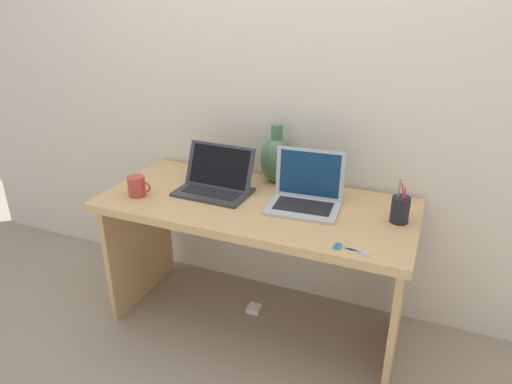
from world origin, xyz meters
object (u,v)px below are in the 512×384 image
(scissors, at_px, (344,248))
(power_brick, at_px, (254,309))
(pen_cup, at_px, (400,209))
(laptop_left, at_px, (216,180))
(laptop_right, at_px, (306,192))
(coffee_mug, at_px, (137,186))
(green_vase, at_px, (276,159))

(scissors, relative_size, power_brick, 2.11)
(pen_cup, distance_m, scissors, 0.36)
(laptop_left, bearing_deg, laptop_right, 2.20)
(power_brick, bearing_deg, pen_cup, -3.09)
(pen_cup, xyz_separation_m, scissors, (-0.17, -0.32, -0.06))
(coffee_mug, bearing_deg, laptop_left, 30.55)
(coffee_mug, xyz_separation_m, power_brick, (0.52, 0.24, -0.75))
(laptop_left, bearing_deg, coffee_mug, -149.45)
(laptop_left, bearing_deg, pen_cup, 0.18)
(laptop_left, height_order, coffee_mug, laptop_left)
(laptop_right, relative_size, pen_cup, 1.76)
(laptop_left, xyz_separation_m, coffee_mug, (-0.33, -0.20, -0.01))
(laptop_left, distance_m, green_vase, 0.34)
(laptop_left, xyz_separation_m, scissors, (0.72, -0.31, -0.06))
(coffee_mug, relative_size, power_brick, 1.79)
(green_vase, distance_m, pen_cup, 0.70)
(laptop_right, height_order, green_vase, green_vase)
(laptop_right, relative_size, scissors, 2.32)
(green_vase, bearing_deg, power_brick, -102.97)
(laptop_right, distance_m, coffee_mug, 0.82)
(laptop_right, xyz_separation_m, scissors, (0.26, -0.33, -0.06))
(laptop_left, relative_size, scissors, 2.49)
(scissors, bearing_deg, laptop_right, 127.90)
(laptop_right, xyz_separation_m, power_brick, (-0.27, 0.02, -0.77))
(coffee_mug, relative_size, scissors, 0.85)
(power_brick, bearing_deg, laptop_left, -167.74)
(green_vase, xyz_separation_m, power_brick, (-0.05, -0.20, -0.83))
(green_vase, bearing_deg, scissors, -48.44)
(pen_cup, distance_m, power_brick, 1.04)
(coffee_mug, bearing_deg, power_brick, 24.52)
(scissors, bearing_deg, laptop_left, 156.50)
(laptop_right, bearing_deg, power_brick, 175.24)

